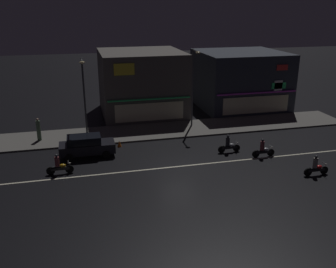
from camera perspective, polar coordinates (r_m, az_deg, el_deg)
The scene contains 14 objects.
ground_plane at distance 27.98m, azimuth 1.49°, elevation -4.98°, with size 140.00×140.00×0.00m, color black.
lane_divider_stripe at distance 27.98m, azimuth 1.49°, elevation -4.96°, with size 36.41×0.16×0.01m, color beige.
sidewalk_far at distance 35.45m, azimuth -2.02°, elevation 0.45°, with size 38.32×4.75×0.14m, color #5B5954.
storefront_left_block at distance 44.50m, azimuth 10.84°, elevation 8.13°, with size 9.35×9.07×6.34m.
storefront_center_block at distance 41.04m, azimuth -4.05°, elevation 7.78°, with size 8.63×8.98×6.73m.
streetlamp_mid at distance 32.54m, azimuth -12.62°, elevation 6.09°, with size 0.44×1.64×7.10m.
streetlamp_east at distance 35.74m, azimuth 3.85°, elevation 7.89°, with size 0.44×1.64×7.38m.
pedestrian_on_sidewalk at distance 34.45m, azimuth -19.06°, elevation 0.57°, with size 0.36×0.36×1.99m.
parked_car_near_kerb at distance 30.30m, azimuth -12.30°, elevation -1.71°, with size 4.30×1.98×1.67m.
motorcycle_lead at distance 30.76m, azimuth 9.20°, elevation -1.66°, with size 1.90×0.60×1.52m.
motorcycle_following at distance 30.39m, azimuth 14.24°, elevation -2.28°, with size 1.90×0.60×1.52m.
motorcycle_opposite_lane at distance 28.35m, azimuth 21.56°, elevation -4.67°, with size 1.90×0.60×1.52m.
motorcycle_trailing_far at distance 27.66m, azimuth -16.24°, elevation -4.65°, with size 1.90×0.60×1.52m.
traffic_cone at distance 31.95m, azimuth -7.40°, elevation -1.45°, with size 0.36×0.36×0.55m, color orange.
Camera 1 is at (-6.80, -24.61, 11.46)m, focal length 40.13 mm.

